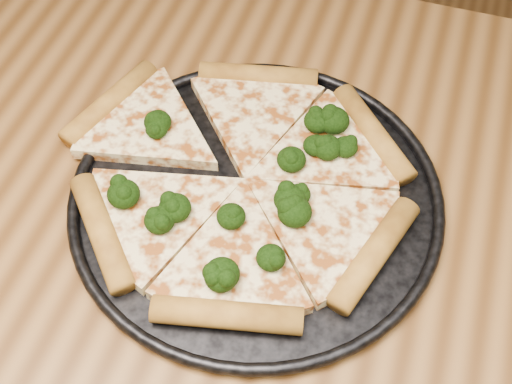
% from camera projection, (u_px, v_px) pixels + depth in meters
% --- Properties ---
extents(dining_table, '(1.20, 0.90, 0.75)m').
position_uv_depth(dining_table, '(185.00, 293.00, 0.73)').
color(dining_table, brown).
rests_on(dining_table, ground).
extents(pizza_pan, '(0.38, 0.38, 0.02)m').
position_uv_depth(pizza_pan, '(256.00, 197.00, 0.69)').
color(pizza_pan, black).
rests_on(pizza_pan, dining_table).
extents(pizza, '(0.39, 0.35, 0.03)m').
position_uv_depth(pizza, '(240.00, 177.00, 0.69)').
color(pizza, '#FAE099').
rests_on(pizza, pizza_pan).
extents(broccoli_florets, '(0.23, 0.25, 0.03)m').
position_uv_depth(broccoli_florets, '(251.00, 187.00, 0.67)').
color(broccoli_florets, black).
rests_on(broccoli_florets, pizza).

